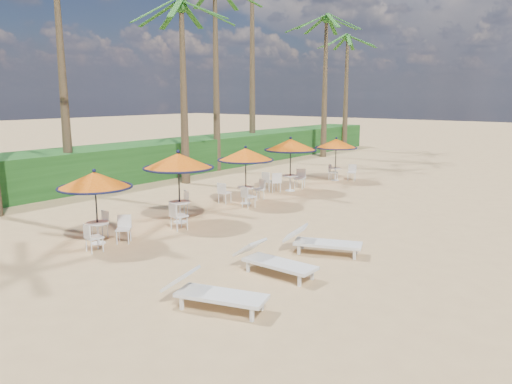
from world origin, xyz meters
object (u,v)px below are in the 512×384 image
station_2 (245,161)px  lounger_mid (272,260)px  station_4 (337,147)px  station_1 (179,167)px  station_3 (289,151)px  lounger_near (211,291)px  lounger_far (320,241)px  station_0 (97,189)px

station_2 → lounger_mid: 8.14m
station_4 → station_1: bearing=-90.0°
station_1 → station_2: 3.71m
station_3 → lounger_mid: bearing=-57.8°
lounger_near → lounger_far: 4.46m
station_2 → lounger_far: bearing=-33.3°
station_1 → lounger_mid: size_ratio=1.16×
lounger_near → station_4: bearing=93.0°
station_4 → lounger_mid: 14.06m
station_2 → lounger_near: station_2 is taller
station_3 → station_0: bearing=-88.4°
station_4 → lounger_near: bearing=-69.8°
station_2 → lounger_near: bearing=-54.8°
station_0 → station_2: bearing=90.9°
station_1 → station_0: bearing=-90.5°
station_0 → station_3: size_ratio=0.90×
station_2 → lounger_far: (5.65, -3.71, -1.34)m
station_2 → station_3: (-0.16, 3.29, 0.10)m
lounger_mid → lounger_far: lounger_mid is taller
lounger_mid → station_1: bearing=159.3°
lounger_near → station_3: bearing=100.1°
station_0 → station_1: bearing=89.5°
lounger_near → lounger_mid: lounger_near is taller
station_0 → station_4: 13.98m
station_0 → station_1: (0.03, 3.17, 0.27)m
station_3 → lounger_mid: station_3 is taller
station_1 → station_2: (-0.14, 3.70, -0.19)m
station_2 → station_3: size_ratio=0.95×
station_3 → lounger_near: station_3 is taller
station_2 → station_4: size_ratio=1.05×
station_4 → station_3: bearing=-94.5°
station_1 → station_4: size_ratio=1.12×
station_1 → lounger_near: bearing=-38.4°
station_1 → station_2: bearing=92.2°
station_0 → lounger_mid: bearing=11.2°
station_2 → lounger_far: size_ratio=1.05×
lounger_near → station_0: bearing=149.8°
station_0 → station_4: bearing=89.9°
station_3 → lounger_mid: size_ratio=1.15×
station_0 → lounger_mid: (5.44, 1.07, -1.26)m
station_2 → lounger_near: (5.77, -8.17, -1.34)m
lounger_near → lounger_mid: (-0.21, 2.37, -0.00)m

